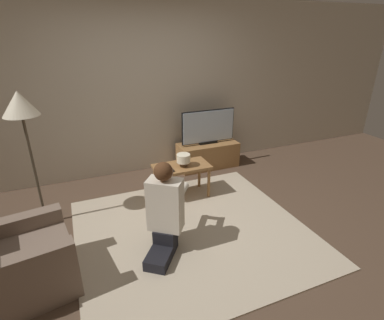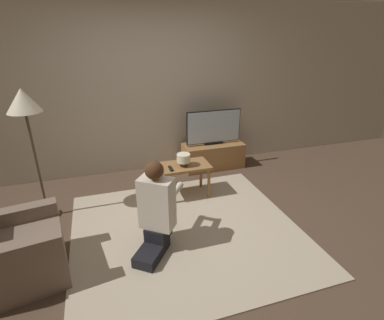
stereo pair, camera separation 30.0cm
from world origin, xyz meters
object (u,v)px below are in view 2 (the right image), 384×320
object	(u,v)px
tv	(214,127)
person_kneeling	(156,208)
floor_lamp	(25,111)
coffee_table	(182,170)
armchair	(6,256)
table_lamp	(184,159)

from	to	relation	value
tv	person_kneeling	distance (m)	2.20
tv	floor_lamp	size ratio (longest dim) A/B	0.58
coffee_table	person_kneeling	distance (m)	1.11
floor_lamp	armchair	size ratio (longest dim) A/B	1.58
table_lamp	tv	bearing A→B (deg)	47.71
armchair	person_kneeling	distance (m)	1.40
armchair	table_lamp	size ratio (longest dim) A/B	5.52
table_lamp	floor_lamp	bearing A→B (deg)	177.03
armchair	coffee_table	bearing A→B (deg)	-71.61
tv	person_kneeling	bearing A→B (deg)	-126.63
coffee_table	armchair	distance (m)	2.17
coffee_table	floor_lamp	bearing A→B (deg)	178.07
floor_lamp	armchair	world-z (taller)	floor_lamp
coffee_table	tv	bearing A→B (deg)	45.99
person_kneeling	floor_lamp	bearing A→B (deg)	-4.05
coffee_table	person_kneeling	bearing A→B (deg)	-119.30
armchair	person_kneeling	world-z (taller)	person_kneeling
coffee_table	table_lamp	distance (m)	0.17
coffee_table	table_lamp	world-z (taller)	table_lamp
table_lamp	coffee_table	bearing A→B (deg)	115.66
tv	floor_lamp	xyz separation A→B (m)	(-2.50, -0.73, 0.63)
tv	floor_lamp	world-z (taller)	floor_lamp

